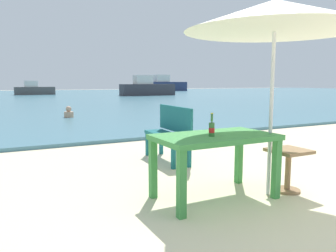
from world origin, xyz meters
name	(u,v)px	position (x,y,z in m)	size (l,w,h in m)	color
ground_plane	(336,215)	(0.00, 0.00, 0.00)	(120.00, 120.00, 0.00)	beige
sea_water	(35,97)	(0.00, 30.00, 0.04)	(120.00, 50.00, 0.08)	teal
picnic_table_green	(215,144)	(-0.83, 1.00, 0.65)	(1.40, 0.80, 0.76)	#3D8C42
beer_bottle_amber	(212,128)	(-0.94, 0.92, 0.85)	(0.07, 0.07, 0.26)	#2D662D
patio_umbrella	(275,16)	(-0.17, 0.81, 2.12)	(2.10, 2.10, 2.30)	silver
side_table_wood	(288,164)	(0.12, 0.77, 0.35)	(0.44, 0.44, 0.54)	olive
bench_teal_center	(170,130)	(-0.41, 2.92, 0.54)	(0.40, 1.21, 0.95)	#196066
swimmer_person	(69,113)	(-0.73, 10.37, 0.24)	(0.34, 0.34, 0.41)	tan
boat_ferry	(147,88)	(10.06, 27.79, 0.78)	(5.35, 1.46, 1.95)	#38383F
boat_cargo_ship	(34,90)	(0.44, 34.84, 0.59)	(3.91, 1.07, 1.42)	#4C4C4C
boat_tanker	(165,85)	(19.02, 41.69, 0.92)	(6.46, 1.76, 2.35)	navy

